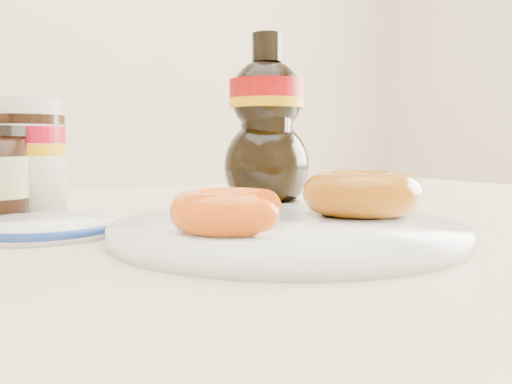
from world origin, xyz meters
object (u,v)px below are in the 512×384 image
donut_bitten (229,211)px  nutella_jar (25,151)px  plate (287,231)px  donut_whole (362,193)px  dining_table (207,303)px  syrup_bottle (267,122)px  blue_rim_saucer (41,227)px

donut_bitten → nutella_jar: nutella_jar is taller
plate → nutella_jar: nutella_jar is taller
donut_whole → nutella_jar: 0.39m
dining_table → syrup_bottle: 0.23m
syrup_bottle → blue_rim_saucer: size_ratio=1.64×
plate → donut_whole: size_ratio=2.68×
dining_table → plate: bearing=-85.5°
plate → nutella_jar: (-0.15, 0.31, 0.06)m
donut_whole → syrup_bottle: 0.21m
dining_table → blue_rim_saucer: (-0.16, -0.01, 0.09)m
plate → donut_bitten: bearing=-165.4°
blue_rim_saucer → donut_whole: bearing=-23.7°
donut_bitten → syrup_bottle: 0.29m
plate → blue_rim_saucer: (-0.17, 0.12, -0.00)m
donut_whole → syrup_bottle: syrup_bottle is taller
plate → nutella_jar: 0.35m
plate → donut_bitten: donut_bitten is taller
plate → donut_whole: (0.09, 0.01, 0.03)m
donut_whole → plate: bearing=-172.3°
blue_rim_saucer → donut_bitten: bearing=-52.7°
plate → donut_bitten: (-0.06, -0.02, 0.02)m
plate → donut_bitten: 0.07m
dining_table → plate: (0.01, -0.13, 0.09)m
dining_table → blue_rim_saucer: blue_rim_saucer is taller
nutella_jar → blue_rim_saucer: bearing=-94.6°
dining_table → donut_bitten: size_ratio=16.33×
dining_table → plate: 0.16m
donut_bitten → donut_whole: 0.15m
blue_rim_saucer → nutella_jar: bearing=85.4°
donut_bitten → blue_rim_saucer: donut_bitten is taller
nutella_jar → syrup_bottle: (0.26, -0.11, 0.03)m
donut_whole → blue_rim_saucer: 0.28m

